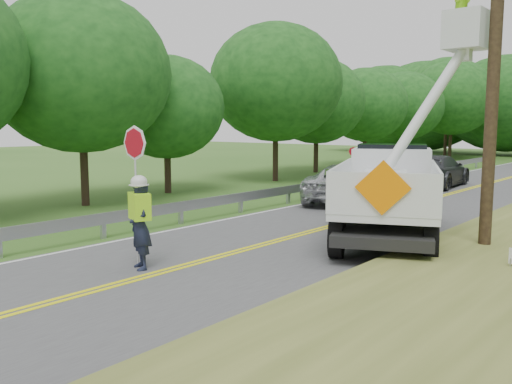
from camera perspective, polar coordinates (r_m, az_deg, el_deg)
The scene contains 9 objects.
ground at distance 10.76m, azimuth -21.38°, elevation -11.07°, with size 140.00×140.00×0.00m, color #355F1F.
road at distance 21.13m, azimuth 14.06°, elevation -1.92°, with size 7.20×96.00×0.03m.
guardrail at distance 23.81m, azimuth 6.34°, elevation 0.58°, with size 0.18×48.00×0.77m.
treeline_left at distance 38.23m, azimuth 9.35°, elevation 10.28°, with size 9.67×55.03×9.87m.
flagger at distance 12.34m, azimuth -12.28°, elevation -2.82°, with size 1.22×0.72×3.24m.
bucket_truck at distance 16.74m, azimuth 14.46°, elevation 1.29°, with size 5.26×7.84×7.25m.
suv_silver at distance 22.97m, azimuth 9.85°, elevation 0.96°, with size 2.67×5.79×1.61m, color silver.
suv_darkgrey at distance 29.77m, azimuth 18.63°, elevation 2.18°, with size 2.38×5.85×1.70m, color #313338.
stop_sign_permanent at distance 27.76m, azimuth 10.29°, elevation 3.18°, with size 0.44×0.17×2.15m.
Camera 1 is at (9.04, -4.82, 3.28)m, focal length 37.51 mm.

